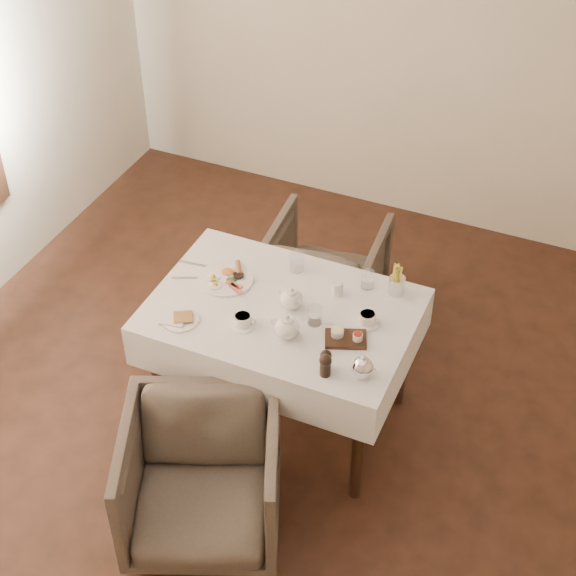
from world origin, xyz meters
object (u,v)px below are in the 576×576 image
(table, at_px, (282,326))
(breakfast_plate, at_px, (226,278))
(armchair_near, at_px, (202,479))
(armchair_far, at_px, (325,271))
(teapot_centre, at_px, (291,298))

(table, bearing_deg, breakfast_plate, 165.46)
(armchair_near, height_order, armchair_far, armchair_near)
(armchair_near, height_order, breakfast_plate, breakfast_plate)
(armchair_far, height_order, breakfast_plate, breakfast_plate)
(table, bearing_deg, teapot_centre, 30.19)
(table, xyz_separation_m, breakfast_plate, (-0.35, 0.09, 0.13))
(table, height_order, breakfast_plate, breakfast_plate)
(armchair_near, relative_size, armchair_far, 1.08)
(armchair_far, distance_m, teapot_centre, 1.01)
(table, relative_size, breakfast_plate, 4.50)
(breakfast_plate, relative_size, teapot_centre, 1.83)
(armchair_far, height_order, teapot_centre, teapot_centre)
(teapot_centre, bearing_deg, breakfast_plate, -170.35)
(table, distance_m, breakfast_plate, 0.38)
(armchair_far, relative_size, breakfast_plate, 2.35)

